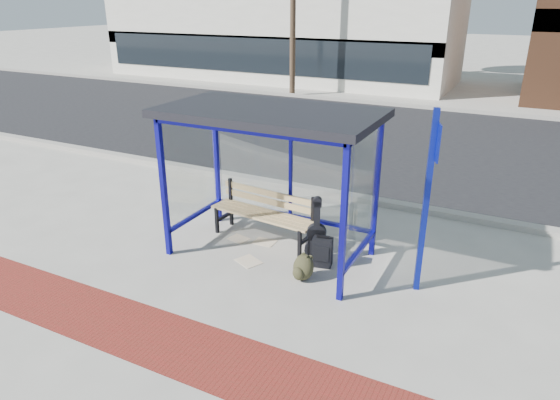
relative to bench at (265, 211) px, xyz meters
The scene contains 16 objects.
ground 0.78m from the bench, 53.42° to the right, with size 120.00×120.00×0.00m, color #B2ADA0.
brick_paver_strip 3.13m from the bench, 83.56° to the right, with size 60.00×1.00×0.01m, color maroon.
curb_near 2.50m from the bench, 81.90° to the left, with size 60.00×0.25×0.12m, color gray.
street_asphalt 7.56m from the bench, 87.37° to the left, with size 60.00×10.00×0.00m, color black.
curb_far 12.65m from the bench, 88.43° to the left, with size 60.00×0.25×0.12m, color gray.
far_sidewalk 14.55m from the bench, 88.64° to the left, with size 60.00×4.00×0.01m, color #B2ADA0.
bus_shelter 1.64m from the bench, 48.80° to the right, with size 3.30×1.80×2.42m.
storefront_white 19.60m from the bench, 116.29° to the left, with size 18.00×6.04×4.00m.
bench is the anchor object (origin of this frame).
guitar_bag 1.15m from the bench, 16.07° to the right, with size 0.39×0.23×1.03m.
suitcase 1.37m from the bench, 19.86° to the right, with size 0.33×0.25×0.53m.
backpack 1.55m from the bench, 39.90° to the right, with size 0.38×0.36×0.40m.
sign_post 2.96m from the bench, ahead, with size 0.16×0.32×2.66m.
newspaper_a 0.70m from the bench, 149.95° to the right, with size 0.34×0.27×0.01m, color white.
newspaper_b 1.02m from the bench, 79.81° to the right, with size 0.39×0.31×0.01m, color white.
newspaper_c 0.54m from the bench, 67.48° to the right, with size 0.37×0.29×0.01m, color white.
Camera 1 is at (3.46, -6.48, 3.93)m, focal length 32.00 mm.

